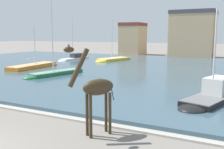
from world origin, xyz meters
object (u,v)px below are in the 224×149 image
sailboat_green (52,75)px  sailboat_yellow (111,60)px  sailboat_white (73,59)px  sailboat_black (213,97)px  sailboat_orange (37,67)px  giraffe_statue (96,89)px

sailboat_green → sailboat_yellow: bearing=95.5°
sailboat_white → sailboat_yellow: bearing=8.4°
sailboat_black → sailboat_white: bearing=141.7°
sailboat_green → sailboat_orange: sailboat_green is taller
giraffe_statue → sailboat_orange: 27.26m
giraffe_statue → sailboat_white: bearing=127.0°
sailboat_green → giraffe_statue: bearing=-43.7°
sailboat_yellow → sailboat_black: sailboat_yellow is taller
giraffe_statue → sailboat_black: bearing=62.1°
sailboat_white → giraffe_statue: bearing=-53.0°
sailboat_black → sailboat_orange: 26.70m
sailboat_white → sailboat_black: (27.40, -21.66, 0.12)m
giraffe_statue → sailboat_green: sailboat_green is taller
giraffe_statue → sailboat_black: (4.59, 8.66, -1.77)m
sailboat_yellow → sailboat_black: size_ratio=0.97×
sailboat_yellow → sailboat_white: sailboat_white is taller
sailboat_green → sailboat_white: bearing=118.3°
sailboat_white → sailboat_orange: sailboat_white is taller
giraffe_statue → sailboat_green: 18.65m
sailboat_yellow → sailboat_green: sailboat_green is taller
sailboat_yellow → sailboat_white: bearing=-171.6°
sailboat_orange → sailboat_black: bearing=-20.3°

